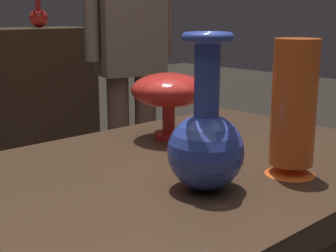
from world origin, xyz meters
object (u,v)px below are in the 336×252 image
(vase_left_accent, at_px, (294,110))
(visitor_near_right, at_px, (131,45))
(vase_centerpiece, at_px, (206,140))
(shelf_vase_far_right, at_px, (39,16))
(vase_tall_behind, at_px, (169,92))

(vase_left_accent, xyz_separation_m, visitor_near_right, (0.78, 1.45, 0.01))
(vase_centerpiece, distance_m, vase_left_accent, 0.18)
(vase_left_accent, relative_size, shelf_vase_far_right, 1.09)
(vase_centerpiece, height_order, vase_left_accent, vase_centerpiece)
(vase_tall_behind, distance_m, visitor_near_right, 1.35)
(vase_tall_behind, distance_m, vase_left_accent, 0.34)
(vase_centerpiece, distance_m, shelf_vase_far_right, 2.60)
(vase_left_accent, height_order, visitor_near_right, visitor_near_right)
(shelf_vase_far_right, xyz_separation_m, visitor_near_right, (-0.04, -1.00, -0.13))
(vase_tall_behind, xyz_separation_m, shelf_vase_far_right, (0.81, 2.11, 0.15))
(shelf_vase_far_right, bearing_deg, vase_left_accent, -108.51)
(shelf_vase_far_right, bearing_deg, vase_tall_behind, -110.94)
(vase_tall_behind, height_order, visitor_near_right, visitor_near_right)
(vase_left_accent, xyz_separation_m, shelf_vase_far_right, (0.82, 2.45, 0.14))
(vase_centerpiece, bearing_deg, shelf_vase_far_right, 67.60)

